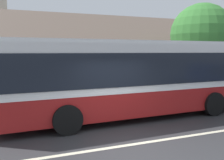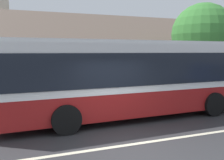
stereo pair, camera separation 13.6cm
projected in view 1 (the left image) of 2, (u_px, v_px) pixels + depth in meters
The scene contains 7 objects.
ground_plane at pixel (133, 145), 7.31m from camera, with size 300.00×300.00×0.00m, color #2D2D30.
sidewalk_far at pixel (81, 103), 12.84m from camera, with size 60.00×3.00×0.15m, color #9E9E99.
lane_divider_stripe at pixel (133, 144), 7.31m from camera, with size 60.00×0.16×0.01m, color beige.
community_building at pixel (79, 62), 21.40m from camera, with size 22.08×10.51×6.92m.
transit_bus at pixel (131, 77), 10.28m from camera, with size 10.89×2.99×3.13m.
bench_down_street at pixel (4, 100), 11.12m from camera, with size 1.83×0.51×0.94m.
street_tree_primary at pixel (204, 38), 16.11m from camera, with size 4.19×3.97×5.77m.
Camera 1 is at (-3.15, -6.33, 2.72)m, focal length 40.00 mm.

